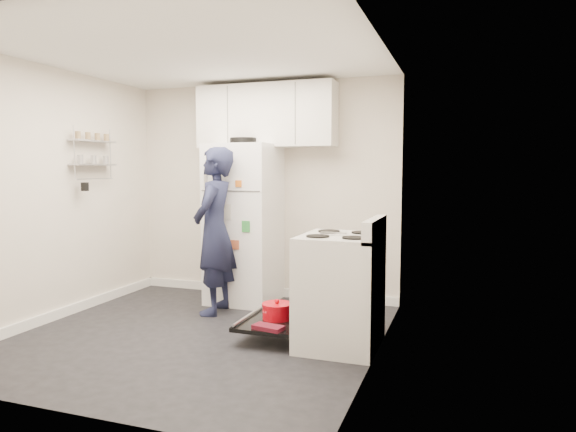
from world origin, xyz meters
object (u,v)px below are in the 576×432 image
at_px(refrigerator, 244,223).
at_px(person, 215,231).
at_px(electric_range, 339,291).
at_px(open_oven_door, 275,317).

height_order(refrigerator, person, refrigerator).
bearing_deg(electric_range, open_oven_door, 178.36).
xyz_separation_m(open_oven_door, person, (-0.88, 0.55, 0.68)).
height_order(open_oven_door, refrigerator, refrigerator).
bearing_deg(person, open_oven_door, 51.17).
bearing_deg(refrigerator, electric_range, -38.84).
distance_m(electric_range, person, 1.62).
bearing_deg(electric_range, refrigerator, 141.16).
relative_size(electric_range, person, 0.64).
bearing_deg(refrigerator, open_oven_door, -54.15).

